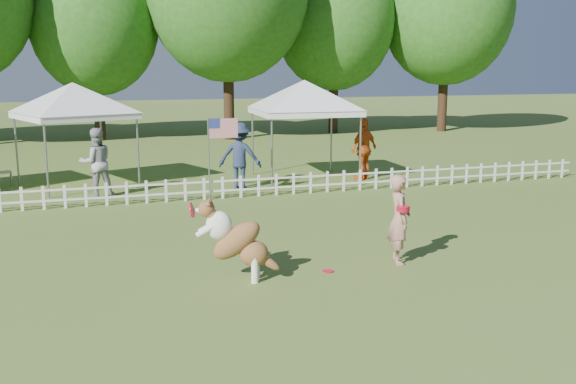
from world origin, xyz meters
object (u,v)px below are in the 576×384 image
Objects in this scene: spectator_c at (364,149)px; canopy_tent_left at (76,136)px; frisbee_on_turf at (328,271)px; dog at (238,241)px; handler at (399,219)px; canopy_tent_right at (304,132)px; spectator_a at (96,162)px; spectator_b at (240,156)px; flag_pole at (209,159)px.

canopy_tent_left is at bearing -37.68° from spectator_c.
dog is at bearing 178.79° from frisbee_on_turf.
canopy_tent_right is (1.17, 8.68, 0.70)m from handler.
spectator_b reaches higher than spectator_a.
flag_pole is at bearing -144.75° from canopy_tent_right.
spectator_a is at bearing -170.36° from canopy_tent_right.
flag_pole is 1.79m from spectator_b.
flag_pole reaches higher than frisbee_on_turf.
handler is 0.54× the size of canopy_tent_left.
canopy_tent_right is 1.37× the size of flag_pole.
spectator_b is (-2.23, -0.79, -0.55)m from canopy_tent_right.
frisbee_on_turf is 0.09× the size of flag_pole.
spectator_c is (4.37, 8.30, 0.96)m from frisbee_on_turf.
spectator_c is at bearing 169.47° from spectator_a.
frisbee_on_turf is 0.10× the size of spectator_b.
flag_pole is (3.34, -3.21, -0.38)m from canopy_tent_left.
handler is 8.79m from canopy_tent_right.
flag_pole is 1.14× the size of spectator_c.
spectator_a is (-2.83, 1.40, -0.17)m from flag_pole.
spectator_a is (-5.03, 7.92, 0.13)m from handler.
dog is 6.65m from flag_pole.
frisbee_on_turf is at bearing -103.60° from canopy_tent_right.
spectator_b is at bearing 87.62° from frisbee_on_turf.
spectator_c is (8.01, 0.27, 0.03)m from spectator_a.
flag_pole is at bearing -9.55° from spectator_c.
canopy_tent_left is (-2.58, 9.81, 0.80)m from dog.
dog reaches higher than frisbee_on_turf.
frisbee_on_turf is at bearing 107.77° from handler.
canopy_tent_left reaches higher than spectator_b.
canopy_tent_left is 1.96m from spectator_a.
spectator_b is at bearing -43.55° from canopy_tent_left.
frisbee_on_turf is at bearing 18.55° from dog.
flag_pole is at bearing 97.03° from frisbee_on_turf.
canopy_tent_right reaches higher than spectator_c.
dog is at bearing 98.69° from spectator_b.
frisbee_on_turf is at bearing 109.78° from spectator_b.
spectator_a is at bearing 21.73° from spectator_b.
dog is 8.20m from spectator_b.
spectator_c reaches higher than frisbee_on_turf.
handler is at bearing 109.97° from spectator_a.
spectator_a is 3.98m from spectator_b.
spectator_b is 0.99× the size of spectator_c.
flag_pole reaches higher than spectator_c.
spectator_c is at bearing -153.55° from spectator_b.
frisbee_on_turf is at bearing -84.77° from flag_pole.
canopy_tent_right is (6.71, -1.05, 0.03)m from canopy_tent_left.
canopy_tent_left is at bearing 124.48° from dog.
frisbee_on_turf is 0.07× the size of canopy_tent_right.
frisbee_on_turf is 8.87m from spectator_a.
frisbee_on_turf is 6.77m from flag_pole.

